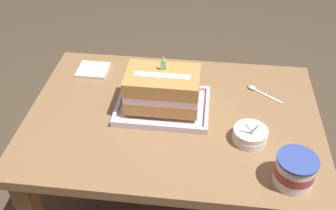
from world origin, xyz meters
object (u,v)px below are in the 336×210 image
serving_spoon_near_tray (257,90)px  ice_cream_tub (295,171)px  foil_tray (163,107)px  napkin_pile (93,70)px  bowl_stack (250,135)px  birthday_cake (163,89)px

serving_spoon_near_tray → ice_cream_tub: bearing=-79.9°
ice_cream_tub → serving_spoon_near_tray: ice_cream_tub is taller
foil_tray → napkin_pile: foil_tray is taller
napkin_pile → serving_spoon_near_tray: bearing=-4.9°
ice_cream_tub → napkin_pile: (-0.72, 0.48, -0.04)m
ice_cream_tub → serving_spoon_near_tray: 0.43m
foil_tray → bowl_stack: size_ratio=2.91×
bowl_stack → napkin_pile: bowl_stack is taller
birthday_cake → serving_spoon_near_tray: size_ratio=1.94×
foil_tray → napkin_pile: size_ratio=2.70×
foil_tray → serving_spoon_near_tray: bearing=23.1°
bowl_stack → ice_cream_tub: ice_cream_tub is taller
ice_cream_tub → serving_spoon_near_tray: bearing=100.1°
birthday_cake → ice_cream_tub: bearing=-34.6°
birthday_cake → ice_cream_tub: (0.41, -0.28, -0.04)m
bowl_stack → foil_tray: bearing=157.1°
ice_cream_tub → napkin_pile: size_ratio=0.97×
bowl_stack → napkin_pile: size_ratio=0.93×
ice_cream_tub → serving_spoon_near_tray: size_ratio=0.90×
napkin_pile → ice_cream_tub: bearing=-33.9°
bowl_stack → ice_cream_tub: 0.20m
birthday_cake → serving_spoon_near_tray: birthday_cake is taller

